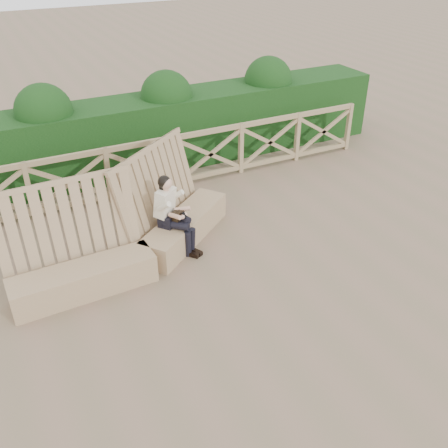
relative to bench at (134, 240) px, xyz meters
name	(u,v)px	position (x,y,z in m)	size (l,w,h in m)	color
ground	(226,292)	(0.93, -1.34, -0.39)	(60.00, 60.00, 0.00)	brown
bench	(134,240)	(0.00, 0.00, 0.00)	(3.88, 1.96, 1.58)	#957955
woman	(172,211)	(0.68, 0.07, 0.31)	(0.65, 0.78, 1.31)	black
guardrail	(144,168)	(0.93, 2.16, 0.16)	(10.10, 0.09, 1.10)	olive
hedge	(124,138)	(0.93, 3.36, 0.36)	(12.00, 1.20, 1.50)	black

